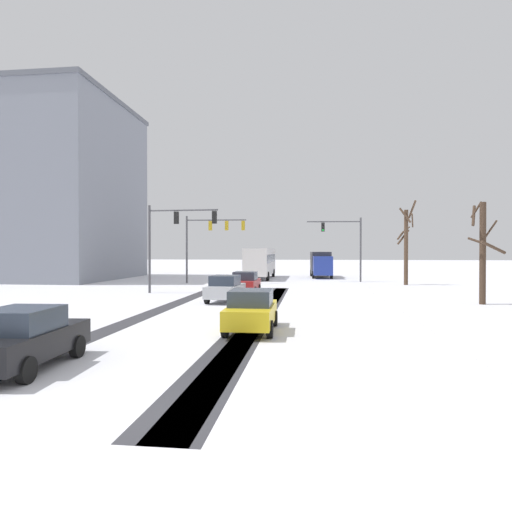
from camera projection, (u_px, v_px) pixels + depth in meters
name	position (u px, v px, depth m)	size (l,w,h in m)	color
ground_plane	(136.00, 413.00, 8.40)	(300.00, 300.00, 0.00)	white
wheel_track_left_lane	(262.00, 313.00, 21.85)	(0.88, 30.07, 0.01)	#38383D
wheel_track_right_lane	(156.00, 311.00, 22.51)	(1.01, 30.07, 0.01)	#38383D
wheel_track_center	(253.00, 313.00, 21.91)	(0.73, 30.07, 0.01)	#38383D
wheel_track_oncoming	(267.00, 313.00, 21.82)	(0.82, 30.07, 0.01)	#38383D
sidewalk_kerb_right	(459.00, 320.00, 19.42)	(4.00, 30.07, 0.12)	white
traffic_signal_far_right	(346.00, 238.00, 44.46)	(5.51, 0.61, 6.50)	#47474C
traffic_signal_far_left	(210.00, 234.00, 42.28)	(5.88, 0.54, 6.50)	#47474C
traffic_signal_near_left	(173.00, 231.00, 32.26)	(5.32, 0.51, 6.50)	#47474C
car_red_lead	(246.00, 283.00, 31.77)	(1.86, 4.12, 1.62)	red
car_silver_second	(225.00, 288.00, 26.92)	(2.02, 4.19, 1.62)	#B7BABF
car_yellow_cab_third	(251.00, 310.00, 16.93)	(1.87, 4.12, 1.62)	yellow
car_black_fourth	(24.00, 338.00, 11.53)	(2.01, 4.19, 1.62)	black
bus_oncoming	(260.00, 261.00, 49.72)	(2.69, 11.00, 3.38)	silver
box_truck_delivery	(321.00, 264.00, 51.87)	(2.55, 7.49, 3.02)	#233899
bare_tree_sidewalk_mid	(483.00, 250.00, 25.53)	(1.99, 1.85, 6.07)	#423023
bare_tree_sidewalk_far	(406.00, 242.00, 40.31)	(1.69, 1.58, 7.74)	#4C3828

